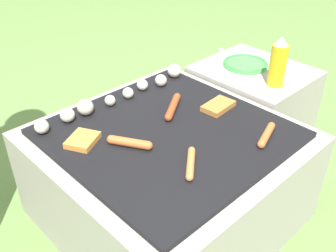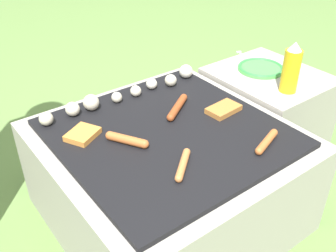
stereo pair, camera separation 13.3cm
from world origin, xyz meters
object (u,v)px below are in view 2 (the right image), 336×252
sausage_front_center (267,142)px  condiment_bottle (291,69)px  plate_colorful (261,68)px  fork_utensil (245,59)px

sausage_front_center → condiment_bottle: (0.36, 0.20, 0.09)m
plate_colorful → condiment_bottle: condiment_bottle is taller
fork_utensil → condiment_bottle: bearing=-106.8°
sausage_front_center → fork_utensil: size_ratio=0.77×
sausage_front_center → fork_utensil: bearing=49.1°
sausage_front_center → plate_colorful: size_ratio=0.71×
plate_colorful → sausage_front_center: bearing=-136.5°
condiment_bottle → fork_utensil: condiment_bottle is taller
sausage_front_center → plate_colorful: bearing=43.5°
sausage_front_center → fork_utensil: 0.69m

